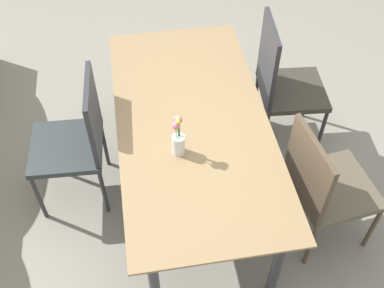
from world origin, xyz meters
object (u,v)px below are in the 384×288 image
(chair_far_side, at_px, (77,137))
(chair_near_right, at_px, (282,81))
(dining_table, at_px, (192,128))
(chair_near_left, at_px, (323,183))
(flower_vase, at_px, (178,139))

(chair_far_side, bearing_deg, chair_near_right, -76.04)
(chair_near_right, xyz_separation_m, chair_far_side, (-0.28, 1.43, -0.04))
(dining_table, relative_size, chair_near_right, 1.80)
(dining_table, xyz_separation_m, chair_near_right, (0.43, -0.71, -0.09))
(chair_near_left, xyz_separation_m, flower_vase, (0.20, 0.83, 0.33))
(dining_table, relative_size, flower_vase, 6.82)
(chair_near_left, xyz_separation_m, chair_far_side, (0.59, 1.43, 0.03))
(chair_near_left, bearing_deg, chair_near_right, 172.81)
(chair_near_left, bearing_deg, dining_table, -128.58)
(chair_near_right, xyz_separation_m, flower_vase, (-0.66, 0.83, 0.26))
(chair_near_right, distance_m, flower_vase, 1.09)
(chair_near_right, relative_size, chair_far_side, 1.07)
(chair_near_right, relative_size, flower_vase, 3.79)
(chair_near_right, distance_m, chair_far_side, 1.46)
(dining_table, distance_m, flower_vase, 0.32)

